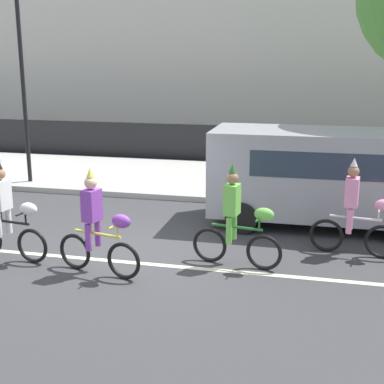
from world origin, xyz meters
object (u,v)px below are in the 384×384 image
Objects in this scene: parade_cyclist_lime at (238,222)px; parade_cyclist_pink at (357,214)px; parade_cyclist_purple at (98,229)px; parade_cyclist_zebra at (8,217)px; parked_van_grey at (327,171)px; street_lamp_post at (20,49)px.

parade_cyclist_lime is 2.40m from parade_cyclist_pink.
parade_cyclist_zebra is at bearing 171.44° from parade_cyclist_purple.
parked_van_grey is 0.85× the size of street_lamp_post.
parade_cyclist_zebra is 6.85m from parked_van_grey.
parade_cyclist_zebra is at bearing -148.79° from parked_van_grey.
parade_cyclist_zebra is 1.00× the size of parade_cyclist_pink.
parade_cyclist_zebra is 4.30m from parade_cyclist_lime.
parade_cyclist_purple is 0.33× the size of street_lamp_post.
street_lamp_post is at bearing 166.96° from parked_van_grey.
street_lamp_post is (-9.11, 3.80, 3.15)m from parade_cyclist_pink.
parade_cyclist_lime is (2.32, 0.93, 0.00)m from parade_cyclist_purple.
parked_van_grey reaches higher than parade_cyclist_zebra.
parade_cyclist_pink is 0.33× the size of street_lamp_post.
parade_cyclist_purple is 8.08m from street_lamp_post.
parade_cyclist_zebra and parade_cyclist_pink have the same top height.
street_lamp_post reaches higher than parade_cyclist_lime.
parade_cyclist_lime is 9.07m from street_lamp_post.
parked_van_grey reaches higher than parade_cyclist_purple.
parade_cyclist_purple is 1.00× the size of parade_cyclist_pink.
parade_cyclist_lime is at bearing -35.04° from street_lamp_post.
parade_cyclist_lime is 0.33× the size of street_lamp_post.
parked_van_grey is (3.91, 3.83, 0.44)m from parade_cyclist_purple.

